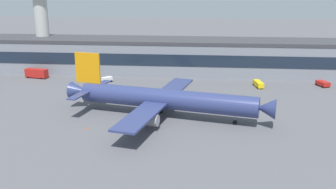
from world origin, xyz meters
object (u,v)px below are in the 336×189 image
(pushback_tractor, at_px, (323,83))
(traffic_cone_0, at_px, (86,128))
(airliner, at_px, (163,99))
(control_tower, at_px, (41,13))
(belt_loader, at_px, (258,84))
(fuel_truck, at_px, (36,73))
(baggage_tug, at_px, (107,79))

(pushback_tractor, distance_m, traffic_cone_0, 82.71)
(airliner, relative_size, control_tower, 1.54)
(pushback_tractor, height_order, traffic_cone_0, pushback_tractor)
(control_tower, bearing_deg, belt_loader, -15.10)
(belt_loader, bearing_deg, traffic_cone_0, -136.70)
(airliner, bearing_deg, fuel_truck, 143.28)
(control_tower, distance_m, baggage_tug, 43.10)
(control_tower, relative_size, baggage_tug, 8.91)
(fuel_truck, distance_m, traffic_cone_0, 59.79)
(airliner, height_order, belt_loader, airliner)
(airliner, relative_size, traffic_cone_0, 94.80)
(airliner, bearing_deg, traffic_cone_0, -148.31)
(traffic_cone_0, bearing_deg, fuel_truck, 124.59)
(belt_loader, height_order, pushback_tractor, belt_loader)
(belt_loader, bearing_deg, control_tower, 164.90)
(control_tower, distance_m, pushback_tractor, 109.63)
(airliner, xyz_separation_m, control_tower, (-55.00, 55.45, 17.28))
(baggage_tug, bearing_deg, pushback_tractor, 1.07)
(belt_loader, height_order, baggage_tug, belt_loader)
(baggage_tug, height_order, pushback_tractor, baggage_tug)
(airliner, relative_size, baggage_tug, 13.74)
(control_tower, height_order, baggage_tug, control_tower)
(baggage_tug, bearing_deg, belt_loader, -1.74)
(fuel_truck, xyz_separation_m, traffic_cone_0, (33.93, -49.20, -1.59))
(belt_loader, distance_m, pushback_tractor, 22.17)
(control_tower, xyz_separation_m, pushback_tractor, (105.77, -19.63, -21.13))
(fuel_truck, bearing_deg, belt_loader, -3.95)
(belt_loader, distance_m, baggage_tug, 52.66)
(airliner, bearing_deg, belt_loader, 48.75)
(pushback_tractor, xyz_separation_m, traffic_cone_0, (-68.30, -46.65, -0.76))
(airliner, distance_m, control_tower, 79.99)
(belt_loader, xyz_separation_m, fuel_truck, (-80.25, 5.54, 0.73))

